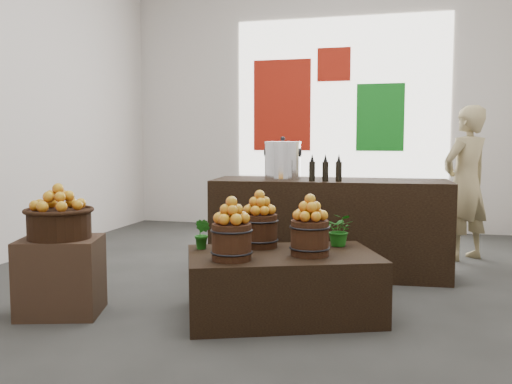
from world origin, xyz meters
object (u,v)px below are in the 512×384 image
(display_table, at_px, (282,285))
(shopper, at_px, (466,183))
(wicker_basket, at_px, (59,224))
(crate, at_px, (61,276))
(counter, at_px, (329,227))
(stock_pot_left, at_px, (283,161))

(display_table, xyz_separation_m, shopper, (1.55, 2.61, 0.63))
(wicker_basket, bearing_deg, display_table, 13.41)
(crate, bearing_deg, counter, 46.01)
(crate, xyz_separation_m, counter, (1.86, 1.92, 0.18))
(shopper, bearing_deg, stock_pot_left, -13.14)
(wicker_basket, xyz_separation_m, display_table, (1.70, 0.41, -0.47))
(wicker_basket, distance_m, display_table, 1.81)
(display_table, relative_size, shopper, 0.82)
(wicker_basket, bearing_deg, crate, 0.00)
(display_table, height_order, shopper, shopper)
(display_table, relative_size, counter, 0.61)
(crate, height_order, display_table, crate)
(wicker_basket, bearing_deg, shopper, 42.83)
(wicker_basket, relative_size, stock_pot_left, 1.33)
(crate, height_order, stock_pot_left, stock_pot_left)
(counter, xyz_separation_m, stock_pot_left, (-0.48, -0.04, 0.67))
(stock_pot_left, bearing_deg, wicker_basket, -126.11)
(stock_pot_left, bearing_deg, display_table, -77.30)
(counter, relative_size, stock_pot_left, 6.47)
(stock_pot_left, bearing_deg, crate, -126.11)
(display_table, distance_m, stock_pot_left, 1.76)
(crate, relative_size, shopper, 0.35)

